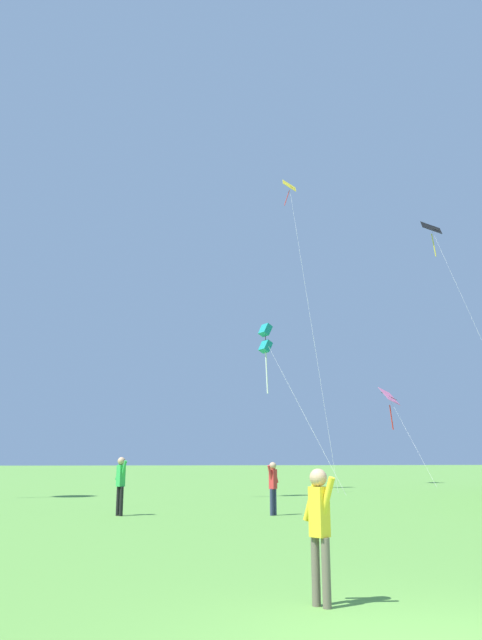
% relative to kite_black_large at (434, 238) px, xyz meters
% --- Properties ---
extents(kite_black_large, '(2.04, 10.92, 21.73)m').
position_rel_kite_black_large_xyz_m(kite_black_large, '(0.00, 0.00, 0.00)').
color(kite_black_large, black).
rests_on(kite_black_large, ground_plane).
extents(kite_pink_low, '(1.75, 6.93, 7.18)m').
position_rel_kite_black_large_xyz_m(kite_pink_low, '(-5.09, -0.64, -14.00)').
color(kite_pink_low, pink).
rests_on(kite_pink_low, ground_plane).
extents(kite_teal_box, '(3.08, 6.89, 10.07)m').
position_rel_kite_black_large_xyz_m(kite_teal_box, '(-16.42, -8.01, -10.98)').
color(kite_teal_box, teal).
rests_on(kite_teal_box, ground_plane).
extents(kite_yellow_diamond, '(1.17, 8.25, 21.96)m').
position_rel_kite_black_large_xyz_m(kite_yellow_diamond, '(-13.76, -5.07, -0.25)').
color(kite_yellow_diamond, yellow).
rests_on(kite_yellow_diamond, ground_plane).
extents(person_far_back, '(0.39, 0.53, 1.79)m').
position_rel_kite_black_large_xyz_m(person_far_back, '(-24.65, -23.95, -18.92)').
color(person_far_back, black).
rests_on(person_far_back, ground_plane).
extents(person_foreground_watcher, '(0.45, 0.40, 1.63)m').
position_rel_kite_black_large_xyz_m(person_foreground_watcher, '(-19.86, -24.63, -19.01)').
color(person_foreground_watcher, '#2D3351').
rests_on(person_foreground_watcher, ground_plane).
extents(person_in_red_shirt, '(0.34, 0.48, 1.59)m').
position_rel_kite_black_large_xyz_m(person_in_red_shirt, '(-22.00, -36.48, -19.04)').
color(person_in_red_shirt, '#665B4C').
rests_on(person_in_red_shirt, ground_plane).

